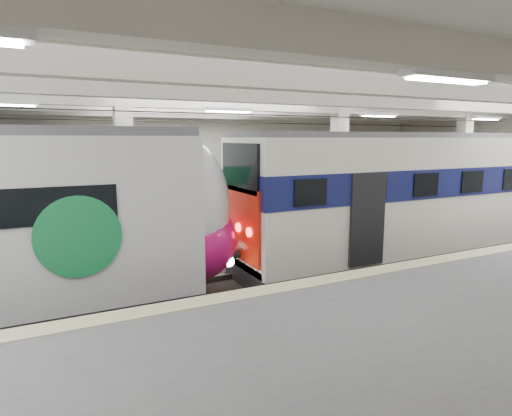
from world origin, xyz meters
TOP-DOWN VIEW (x-y plane):
  - station_hall at (0.00, -1.74)m, footprint 36.00×24.00m
  - older_rer at (5.81, 0.00)m, footprint 12.83×2.83m

SIDE VIEW (x-z plane):
  - older_rer at x=5.81m, z-range 0.11..4.36m
  - station_hall at x=0.00m, z-range 0.37..6.12m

